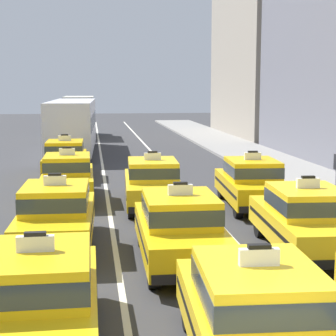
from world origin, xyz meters
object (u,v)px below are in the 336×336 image
at_px(taxi_center_nearest, 256,316).
at_px(taxi_right_second, 305,218).
at_px(bus_left_fifth, 73,124).
at_px(taxi_center_third, 152,182).
at_px(taxi_left_second, 56,215).
at_px(taxi_left_third, 68,176).
at_px(taxi_left_nearest, 38,299).
at_px(taxi_left_fourth, 65,158).
at_px(box_truck_left_sixth, 79,115).
at_px(taxi_center_second, 180,227).
at_px(taxi_right_third, 251,182).

distance_m(taxi_center_nearest, taxi_right_second, 6.33).
bearing_deg(bus_left_fifth, taxi_center_third, -79.17).
height_order(taxi_left_second, taxi_left_third, same).
distance_m(taxi_left_nearest, taxi_left_fourth, 17.32).
bearing_deg(box_truck_left_sixth, taxi_center_third, -83.93).
relative_size(taxi_center_second, taxi_center_third, 0.99).
bearing_deg(taxi_left_nearest, bus_left_fifth, 90.51).
relative_size(taxi_left_fourth, box_truck_left_sixth, 0.66).
height_order(taxi_left_third, taxi_left_fourth, same).
xyz_separation_m(taxi_left_fourth, taxi_right_third, (6.55, -7.49, 0.00)).
distance_m(taxi_left_third, taxi_center_second, 8.41).
bearing_deg(bus_left_fifth, box_truck_left_sixth, 89.04).
bearing_deg(taxi_right_second, taxi_left_nearest, -143.33).
relative_size(taxi_right_second, taxi_right_third, 1.00).
relative_size(taxi_left_third, taxi_center_third, 0.99).
bearing_deg(taxi_left_nearest, box_truck_left_sixth, 90.07).
bearing_deg(taxi_center_nearest, taxi_left_third, 103.50).
xyz_separation_m(taxi_center_nearest, taxi_right_third, (3.09, 10.93, 0.00)).
xyz_separation_m(bus_left_fifth, taxi_center_nearest, (3.36, -27.60, -0.94)).
xyz_separation_m(box_truck_left_sixth, taxi_center_third, (2.93, -27.53, -0.90)).
relative_size(taxi_left_nearest, box_truck_left_sixth, 0.65).
relative_size(taxi_left_third, taxi_left_fourth, 1.00).
height_order(box_truck_left_sixth, taxi_right_second, box_truck_left_sixth).
distance_m(taxi_left_second, taxi_right_third, 7.48).
relative_size(bus_left_fifth, taxi_center_second, 2.46).
bearing_deg(taxi_left_fourth, taxi_left_second, -88.67).
relative_size(taxi_left_fourth, taxi_center_third, 0.99).
xyz_separation_m(taxi_left_second, taxi_center_second, (2.90, -1.70, 0.00)).
distance_m(taxi_left_third, bus_left_fifth, 14.56).
bearing_deg(taxi_right_third, taxi_left_nearest, -122.34).
bearing_deg(taxi_center_nearest, taxi_left_second, 114.94).
xyz_separation_m(taxi_left_fourth, taxi_right_second, (6.38, -12.81, 0.00)).
bearing_deg(taxi_center_second, bus_left_fifth, 97.81).
xyz_separation_m(bus_left_fifth, box_truck_left_sixth, (0.19, 11.24, -0.04)).
height_order(taxi_left_nearest, taxi_center_second, same).
height_order(taxi_left_nearest, taxi_left_second, same).
distance_m(taxi_left_nearest, taxi_center_second, 4.95).
distance_m(taxi_left_nearest, taxi_left_third, 11.97).
relative_size(taxi_left_nearest, bus_left_fifth, 0.40).
height_order(taxi_left_second, taxi_right_third, same).
distance_m(taxi_left_second, taxi_center_second, 3.36).
height_order(taxi_left_second, taxi_center_nearest, same).
xyz_separation_m(taxi_left_second, taxi_right_second, (6.11, -1.24, 0.00)).
bearing_deg(taxi_center_third, taxi_left_second, -123.43).
xyz_separation_m(taxi_left_nearest, bus_left_fifth, (-0.23, 26.50, 0.94)).
distance_m(bus_left_fifth, taxi_right_second, 22.89).
bearing_deg(taxi_left_fourth, taxi_right_third, -48.84).
relative_size(taxi_left_fourth, taxi_right_third, 0.98).
bearing_deg(taxi_center_second, taxi_right_second, 8.01).
relative_size(box_truck_left_sixth, taxi_right_second, 1.50).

